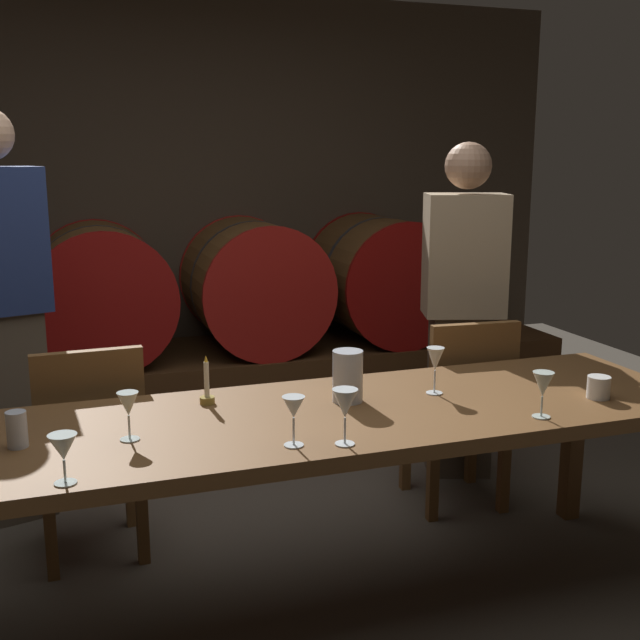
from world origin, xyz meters
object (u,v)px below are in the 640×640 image
(wine_glass_right, at_px, (435,361))
(wine_glass_far_left, at_px, (63,449))
(guest_right, at_px, (463,309))
(chair_right, at_px, (462,404))
(wine_barrel_center_right, at_px, (254,285))
(dining_table, at_px, (340,429))
(chair_left, at_px, (90,443))
(candle_right, at_px, (207,391))
(cup_left, at_px, (17,429))
(wine_glass_left, at_px, (128,406))
(pitcher, at_px, (348,376))
(guest_left, at_px, (2,315))
(cup_right, at_px, (599,387))
(wine_glass_far_right, at_px, (543,386))
(wine_glass_center_right, at_px, (345,405))
(wine_barrel_center_left, at_px, (100,293))
(wine_glass_center_left, at_px, (294,409))
(wine_barrel_far_right, at_px, (381,278))

(wine_glass_right, bearing_deg, wine_glass_far_left, -162.80)
(guest_right, bearing_deg, wine_glass_right, 73.86)
(chair_right, bearing_deg, wine_glass_right, 55.98)
(wine_barrel_center_right, distance_m, dining_table, 2.47)
(chair_left, xyz_separation_m, candle_right, (0.39, -0.41, 0.29))
(chair_right, xyz_separation_m, cup_left, (-1.82, -0.58, 0.30))
(wine_barrel_center_right, height_order, wine_glass_left, wine_barrel_center_right)
(pitcher, distance_m, wine_glass_left, 0.77)
(chair_left, height_order, wine_glass_far_left, chair_left)
(dining_table, xyz_separation_m, guest_right, (0.99, 0.94, 0.18))
(guest_left, bearing_deg, wine_glass_far_left, 82.39)
(pitcher, bearing_deg, candle_right, 164.42)
(guest_left, relative_size, cup_right, 21.87)
(dining_table, relative_size, wine_glass_far_left, 18.85)
(pitcher, xyz_separation_m, wine_glass_far_right, (0.54, -0.37, 0.02))
(cup_left, bearing_deg, wine_glass_center_right, -17.71)
(wine_glass_far_left, bearing_deg, wine_glass_center_right, 1.92)
(wine_barrel_center_left, height_order, wine_glass_far_left, wine_barrel_center_left)
(wine_barrel_center_right, relative_size, chair_right, 0.97)
(guest_left, bearing_deg, wine_glass_far_right, 124.45)
(wine_glass_far_right, bearing_deg, wine_glass_left, 170.14)
(pitcher, height_order, wine_glass_left, pitcher)
(wine_barrel_center_right, distance_m, wine_glass_far_left, 3.03)
(guest_left, height_order, guest_right, guest_left)
(chair_left, distance_m, cup_left, 0.73)
(chair_left, bearing_deg, wine_glass_center_left, 119.89)
(wine_barrel_far_right, relative_size, chair_right, 0.97)
(guest_right, bearing_deg, guest_left, 12.81)
(guest_right, relative_size, wine_glass_center_left, 10.69)
(cup_right, bearing_deg, wine_barrel_far_right, 83.71)
(candle_right, bearing_deg, chair_left, 133.54)
(wine_glass_right, xyz_separation_m, wine_glass_far_right, (0.21, -0.35, -0.01))
(wine_glass_far_left, xyz_separation_m, cup_right, (1.81, 0.16, -0.06))
(wine_glass_left, bearing_deg, candle_right, 43.18)
(chair_right, distance_m, wine_glass_center_right, 1.30)
(wine_barrel_center_left, relative_size, wine_glass_center_left, 5.60)
(candle_right, bearing_deg, wine_barrel_far_right, 54.04)
(wine_glass_far_right, bearing_deg, wine_glass_center_left, 178.77)
(candle_right, bearing_deg, wine_barrel_center_right, 71.76)
(dining_table, height_order, cup_right, cup_right)
(chair_right, bearing_deg, cup_left, 22.45)
(wine_barrel_center_right, bearing_deg, guest_right, -66.18)
(wine_glass_center_left, relative_size, cup_left, 1.39)
(candle_right, relative_size, wine_glass_center_left, 1.14)
(wine_barrel_far_right, height_order, wine_glass_right, wine_barrel_far_right)
(wine_glass_right, bearing_deg, wine_barrel_center_left, 113.23)
(guest_left, relative_size, cup_left, 16.09)
(guest_right, distance_m, cup_right, 1.11)
(guest_left, bearing_deg, dining_table, 118.32)
(guest_right, bearing_deg, wine_barrel_center_left, -24.71)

